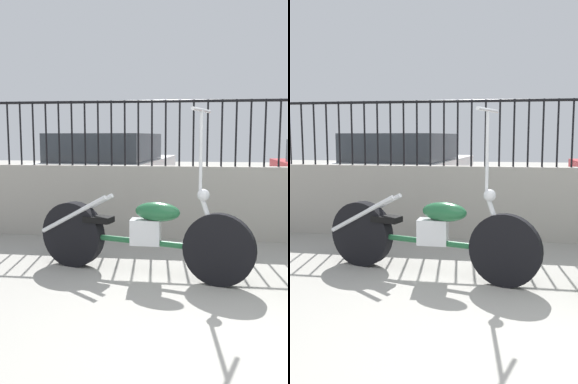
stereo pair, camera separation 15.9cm
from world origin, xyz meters
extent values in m
plane|color=gray|center=(0.00, 0.00, 0.00)|extent=(40.00, 40.00, 0.00)
cube|color=#9E998E|center=(0.00, 3.03, 0.47)|extent=(9.35, 0.18, 0.94)
cylinder|color=black|center=(-3.00, 3.03, 1.36)|extent=(0.02, 0.02, 0.84)
cylinder|color=black|center=(-2.82, 3.03, 1.36)|extent=(0.02, 0.02, 0.84)
cylinder|color=black|center=(-2.65, 3.03, 1.36)|extent=(0.02, 0.02, 0.84)
cylinder|color=black|center=(-2.47, 3.03, 1.36)|extent=(0.02, 0.02, 0.84)
cylinder|color=black|center=(-2.29, 3.03, 1.36)|extent=(0.02, 0.02, 0.84)
cylinder|color=black|center=(-2.12, 3.03, 1.36)|extent=(0.02, 0.02, 0.84)
cylinder|color=black|center=(-1.94, 3.03, 1.36)|extent=(0.02, 0.02, 0.84)
cylinder|color=black|center=(-1.76, 3.03, 1.36)|extent=(0.02, 0.02, 0.84)
cylinder|color=black|center=(-1.59, 3.03, 1.36)|extent=(0.02, 0.02, 0.84)
cylinder|color=black|center=(-1.41, 3.03, 1.36)|extent=(0.02, 0.02, 0.84)
cylinder|color=black|center=(-1.24, 3.03, 1.36)|extent=(0.02, 0.02, 0.84)
cylinder|color=black|center=(-1.06, 3.03, 1.36)|extent=(0.02, 0.02, 0.84)
cylinder|color=black|center=(-0.88, 3.03, 1.36)|extent=(0.02, 0.02, 0.84)
cylinder|color=black|center=(-0.71, 3.03, 1.36)|extent=(0.02, 0.02, 0.84)
cylinder|color=black|center=(-0.53, 3.03, 1.36)|extent=(0.02, 0.02, 0.84)
cylinder|color=black|center=(-0.35, 3.03, 1.36)|extent=(0.02, 0.02, 0.84)
cylinder|color=black|center=(-0.18, 3.03, 1.36)|extent=(0.02, 0.02, 0.84)
cylinder|color=black|center=(0.00, 3.03, 1.36)|extent=(0.02, 0.02, 0.84)
cylinder|color=black|center=(0.18, 3.03, 1.36)|extent=(0.02, 0.02, 0.84)
cylinder|color=black|center=(0.35, 3.03, 1.36)|extent=(0.02, 0.02, 0.84)
cylinder|color=black|center=(0.53, 3.03, 1.36)|extent=(0.02, 0.02, 0.84)
cylinder|color=black|center=(0.00, 3.03, 1.76)|extent=(9.35, 0.04, 0.04)
cylinder|color=black|center=(-0.26, 1.27, 0.33)|extent=(0.65, 0.26, 0.65)
cylinder|color=black|center=(-1.71, 1.69, 0.33)|extent=(0.68, 0.31, 0.67)
cylinder|color=#1E5933|center=(-0.99, 1.48, 0.33)|extent=(1.35, 0.44, 0.06)
cube|color=silver|center=(-0.94, 1.47, 0.43)|extent=(0.28, 0.18, 0.24)
ellipsoid|color=#1E5933|center=(-0.82, 1.43, 0.63)|extent=(0.48, 0.31, 0.18)
cube|color=black|center=(-1.43, 1.61, 0.51)|extent=(0.31, 0.23, 0.06)
cylinder|color=silver|center=(-0.35, 1.30, 0.58)|extent=(0.22, 0.10, 0.51)
sphere|color=silver|center=(-0.40, 1.31, 0.81)|extent=(0.11, 0.11, 0.11)
cylinder|color=silver|center=(-0.43, 1.32, 1.19)|extent=(0.03, 0.03, 0.72)
cylinder|color=silver|center=(-0.43, 1.32, 1.55)|extent=(0.17, 0.51, 0.03)
cylinder|color=silver|center=(-1.69, 1.61, 0.55)|extent=(0.74, 0.25, 0.43)
cylinder|color=silver|center=(-1.65, 1.74, 0.55)|extent=(0.74, 0.25, 0.43)
cylinder|color=black|center=(-2.95, 7.26, 0.32)|extent=(0.17, 0.65, 0.64)
cylinder|color=black|center=(-1.18, 7.10, 0.32)|extent=(0.17, 0.65, 0.64)
cylinder|color=black|center=(-3.21, 4.49, 0.32)|extent=(0.17, 0.65, 0.64)
cylinder|color=black|center=(-1.44, 4.32, 0.32)|extent=(0.17, 0.65, 0.64)
cube|color=silver|center=(-2.19, 5.79, 0.55)|extent=(2.30, 4.65, 0.63)
cube|color=#2D3338|center=(-2.21, 5.57, 1.12)|extent=(1.90, 2.31, 0.50)
cylinder|color=black|center=(1.25, 7.13, 0.32)|extent=(0.12, 0.64, 0.64)
camera|label=1|loc=(-0.43, -2.46, 1.32)|focal=40.00mm
camera|label=2|loc=(-0.28, -2.43, 1.32)|focal=40.00mm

